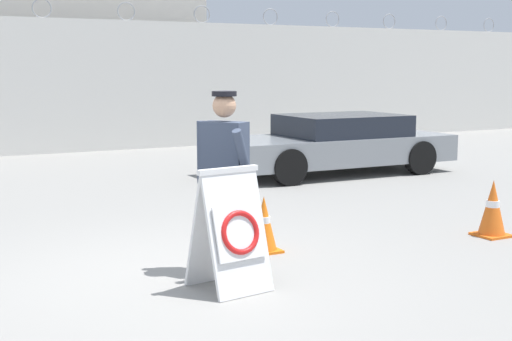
# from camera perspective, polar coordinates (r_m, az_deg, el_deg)

# --- Properties ---
(ground_plane) EXTENTS (90.00, 90.00, 0.00)m
(ground_plane) POSITION_cam_1_polar(r_m,az_deg,el_deg) (7.29, -6.42, -8.32)
(ground_plane) COLOR gray
(perimeter_wall) EXTENTS (36.00, 0.30, 3.70)m
(perimeter_wall) POSITION_cam_1_polar(r_m,az_deg,el_deg) (17.85, -19.80, 6.33)
(perimeter_wall) COLOR silver
(perimeter_wall) RESTS_ON ground_plane
(building_block) EXTENTS (9.17, 6.54, 7.10)m
(building_block) POSITION_cam_1_polar(r_m,az_deg,el_deg) (23.05, -18.11, 11.51)
(building_block) COLOR beige
(building_block) RESTS_ON ground_plane
(barricade_sign) EXTENTS (0.68, 0.72, 1.16)m
(barricade_sign) POSITION_cam_1_polar(r_m,az_deg,el_deg) (6.66, -2.03, -4.73)
(barricade_sign) COLOR white
(barricade_sign) RESTS_ON ground_plane
(security_guard) EXTENTS (0.46, 0.70, 1.84)m
(security_guard) POSITION_cam_1_polar(r_m,az_deg,el_deg) (7.12, -2.54, -0.08)
(security_guard) COLOR #232838
(security_guard) RESTS_ON ground_plane
(traffic_cone_mid) EXTENTS (0.39, 0.39, 0.70)m
(traffic_cone_mid) POSITION_cam_1_polar(r_m,az_deg,el_deg) (9.27, 18.40, -2.90)
(traffic_cone_mid) COLOR orange
(traffic_cone_mid) RESTS_ON ground_plane
(traffic_cone_far) EXTENTS (0.35, 0.35, 0.64)m
(traffic_cone_far) POSITION_cam_1_polar(r_m,az_deg,el_deg) (8.06, 0.63, -4.33)
(traffic_cone_far) COLOR orange
(traffic_cone_far) RESTS_ON ground_plane
(parked_car_far_side) EXTENTS (4.77, 2.06, 1.15)m
(parked_car_far_side) POSITION_cam_1_polar(r_m,az_deg,el_deg) (14.11, 6.26, 2.16)
(parked_car_far_side) COLOR black
(parked_car_far_side) RESTS_ON ground_plane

